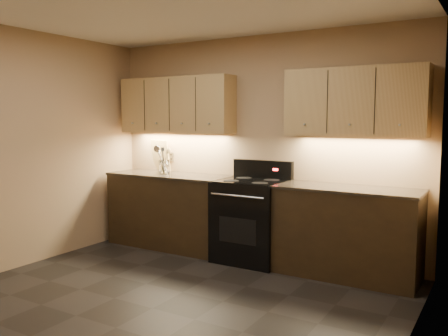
{
  "coord_description": "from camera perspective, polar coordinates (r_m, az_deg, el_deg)",
  "views": [
    {
      "loc": [
        2.56,
        -3.05,
        1.63
      ],
      "look_at": [
        -0.15,
        1.45,
        1.08
      ],
      "focal_mm": 38.0,
      "sensor_mm": 36.0,
      "label": 1
    }
  ],
  "objects": [
    {
      "name": "counter_right",
      "position": [
        5.09,
        14.57,
        -7.46
      ],
      "size": [
        1.46,
        0.62,
        0.93
      ],
      "color": "black",
      "rests_on": "ground"
    },
    {
      "name": "wall_right",
      "position": [
        3.12,
        20.54,
        -0.5
      ],
      "size": [
        0.04,
        4.0,
        2.6
      ],
      "primitive_type": "cube",
      "color": "#9D855C",
      "rests_on": "ground"
    },
    {
      "name": "steel_skimmer",
      "position": [
        6.05,
        -7.04,
        1.09
      ],
      "size": [
        0.22,
        0.12,
        0.36
      ],
      "primitive_type": null,
      "rotation": [
        0.03,
        -0.39,
        0.1
      ],
      "color": "silver",
      "rests_on": "utensil_crock"
    },
    {
      "name": "floor",
      "position": [
        4.31,
        -8.61,
        -16.35
      ],
      "size": [
        4.0,
        4.0,
        0.0
      ],
      "primitive_type": "plane",
      "color": "black",
      "rests_on": "ground"
    },
    {
      "name": "black_turner",
      "position": [
        6.05,
        -7.25,
        1.08
      ],
      "size": [
        0.18,
        0.19,
        0.36
      ],
      "primitive_type": null,
      "rotation": [
        -0.33,
        -0.19,
        0.29
      ],
      "color": "black",
      "rests_on": "utensil_crock"
    },
    {
      "name": "upper_cab_left",
      "position": [
        6.12,
        -5.75,
        7.53
      ],
      "size": [
        1.6,
        0.3,
        0.7
      ],
      "primitive_type": "cube",
      "color": "tan",
      "rests_on": "wall_back"
    },
    {
      "name": "cutting_board",
      "position": [
        6.44,
        -7.62,
        1.53
      ],
      "size": [
        0.34,
        0.15,
        0.42
      ],
      "primitive_type": "cube",
      "rotation": [
        0.14,
        0.0,
        -0.22
      ],
      "color": "tan",
      "rests_on": "counter_left"
    },
    {
      "name": "stove",
      "position": [
        5.47,
        3.34,
        -6.19
      ],
      "size": [
        0.76,
        0.68,
        1.14
      ],
      "color": "black",
      "rests_on": "ground"
    },
    {
      "name": "wall_back",
      "position": [
        5.67,
        4.17,
        2.62
      ],
      "size": [
        4.0,
        0.04,
        2.6
      ],
      "primitive_type": "cube",
      "color": "#9D855C",
      "rests_on": "ground"
    },
    {
      "name": "utensil_crock",
      "position": [
        6.08,
        -7.19,
        0.06
      ],
      "size": [
        0.15,
        0.15,
        0.17
      ],
      "color": "white",
      "rests_on": "counter_left"
    },
    {
      "name": "steel_spatula",
      "position": [
        6.05,
        -6.89,
        1.1
      ],
      "size": [
        0.25,
        0.12,
        0.36
      ],
      "primitive_type": null,
      "rotation": [
        0.15,
        -0.44,
        -0.39
      ],
      "color": "silver",
      "rests_on": "utensil_crock"
    },
    {
      "name": "outlet_plate",
      "position": [
        6.37,
        -6.36,
        1.35
      ],
      "size": [
        0.08,
        0.01,
        0.12
      ],
      "primitive_type": "cube",
      "color": "#B2B5BA",
      "rests_on": "wall_back"
    },
    {
      "name": "upper_cab_right",
      "position": [
        5.1,
        15.45,
        7.66
      ],
      "size": [
        1.44,
        0.3,
        0.7
      ],
      "primitive_type": "cube",
      "color": "tan",
      "rests_on": "wall_back"
    },
    {
      "name": "counter_left",
      "position": [
        6.11,
        -6.47,
        -5.05
      ],
      "size": [
        1.62,
        0.62,
        0.93
      ],
      "color": "black",
      "rests_on": "ground"
    },
    {
      "name": "wall_left",
      "position": [
        5.5,
        -25.13,
        1.96
      ],
      "size": [
        0.04,
        4.0,
        2.6
      ],
      "primitive_type": "cube",
      "color": "#9D855C",
      "rests_on": "ground"
    },
    {
      "name": "wooden_spoon",
      "position": [
        6.07,
        -7.55,
        0.96
      ],
      "size": [
        0.13,
        0.16,
        0.33
      ],
      "primitive_type": null,
      "rotation": [
        -0.22,
        0.27,
        0.34
      ],
      "color": "tan",
      "rests_on": "utensil_crock"
    }
  ]
}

